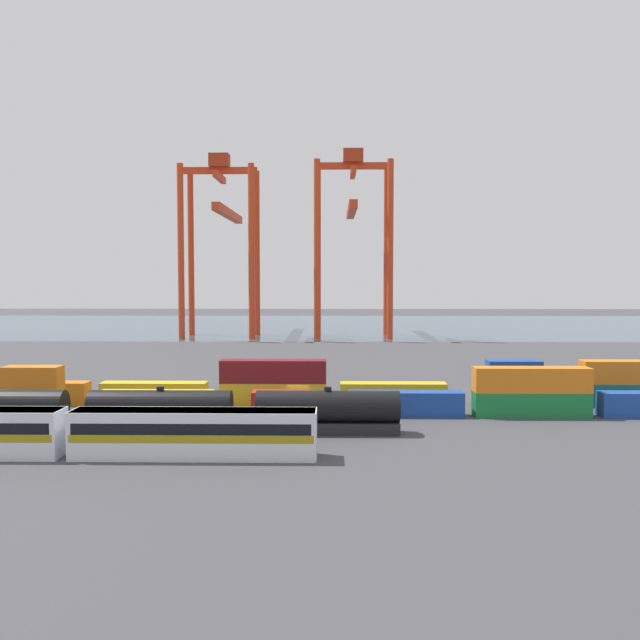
% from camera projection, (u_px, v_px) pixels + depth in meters
% --- Properties ---
extents(ground_plane, '(420.00, 420.00, 0.00)m').
position_uv_depth(ground_plane, '(309.00, 363.00, 119.88)').
color(ground_plane, '#424247').
extents(harbour_water, '(400.00, 110.00, 0.01)m').
position_uv_depth(harbour_water, '(319.00, 325.00, 214.96)').
color(harbour_water, '#384C60').
rests_on(harbour_water, ground_plane).
extents(passenger_train, '(40.61, 3.14, 3.90)m').
position_uv_depth(passenger_train, '(67.00, 431.00, 57.07)').
color(passenger_train, silver).
rests_on(passenger_train, ground_plane).
extents(freight_tank_row, '(44.93, 2.91, 4.37)m').
position_uv_depth(freight_tank_row, '(161.00, 411.00, 66.13)').
color(freight_tank_row, '#232326').
rests_on(freight_tank_row, ground_plane).
extents(shipping_container_0, '(6.04, 2.44, 2.60)m').
position_uv_depth(shipping_container_0, '(33.00, 403.00, 74.80)').
color(shipping_container_0, '#197538').
rests_on(shipping_container_0, ground_plane).
extents(shipping_container_1, '(6.04, 2.44, 2.60)m').
position_uv_depth(shipping_container_1, '(33.00, 378.00, 74.65)').
color(shipping_container_1, orange).
rests_on(shipping_container_1, shipping_container_0).
extents(shipping_container_2, '(12.10, 2.44, 2.60)m').
position_uv_depth(shipping_container_2, '(157.00, 403.00, 74.58)').
color(shipping_container_2, gold).
rests_on(shipping_container_2, ground_plane).
extents(shipping_container_3, '(6.04, 2.44, 2.60)m').
position_uv_depth(shipping_container_3, '(281.00, 403.00, 74.36)').
color(shipping_container_3, '#AD211C').
rests_on(shipping_container_3, ground_plane).
extents(shipping_container_4, '(12.10, 2.44, 2.60)m').
position_uv_depth(shipping_container_4, '(406.00, 404.00, 74.14)').
color(shipping_container_4, '#1C4299').
rests_on(shipping_container_4, ground_plane).
extents(shipping_container_5, '(12.10, 2.44, 2.60)m').
position_uv_depth(shipping_container_5, '(531.00, 404.00, 73.92)').
color(shipping_container_5, '#197538').
rests_on(shipping_container_5, ground_plane).
extents(shipping_container_6, '(12.10, 2.44, 2.60)m').
position_uv_depth(shipping_container_6, '(532.00, 380.00, 73.76)').
color(shipping_container_6, orange).
rests_on(shipping_container_6, shipping_container_5).
extents(shipping_container_8, '(12.10, 2.44, 2.60)m').
position_uv_depth(shipping_container_8, '(36.00, 393.00, 80.96)').
color(shipping_container_8, orange).
rests_on(shipping_container_8, ground_plane).
extents(shipping_container_9, '(12.10, 2.44, 2.60)m').
position_uv_depth(shipping_container_9, '(154.00, 393.00, 80.73)').
color(shipping_container_9, gold).
rests_on(shipping_container_9, ground_plane).
extents(shipping_container_10, '(12.10, 2.44, 2.60)m').
position_uv_depth(shipping_container_10, '(273.00, 394.00, 80.50)').
color(shipping_container_10, gold).
rests_on(shipping_container_10, ground_plane).
extents(shipping_container_11, '(12.10, 2.44, 2.60)m').
position_uv_depth(shipping_container_11, '(273.00, 371.00, 80.35)').
color(shipping_container_11, maroon).
rests_on(shipping_container_11, shipping_container_10).
extents(shipping_container_12, '(12.10, 2.44, 2.60)m').
position_uv_depth(shipping_container_12, '(393.00, 394.00, 80.27)').
color(shipping_container_12, gold).
rests_on(shipping_container_12, ground_plane).
extents(shipping_container_13, '(6.04, 2.44, 2.60)m').
position_uv_depth(shipping_container_13, '(513.00, 394.00, 80.04)').
color(shipping_container_13, '#146066').
rests_on(shipping_container_13, ground_plane).
extents(shipping_container_14, '(6.04, 2.44, 2.60)m').
position_uv_depth(shipping_container_14, '(514.00, 372.00, 79.89)').
color(shipping_container_14, '#1C4299').
rests_on(shipping_container_14, shipping_container_13).
extents(shipping_container_15, '(12.10, 2.44, 2.60)m').
position_uv_depth(shipping_container_15, '(634.00, 395.00, 79.82)').
color(shipping_container_15, '#146066').
rests_on(shipping_container_15, ground_plane).
extents(shipping_container_16, '(12.10, 2.44, 2.60)m').
position_uv_depth(shipping_container_16, '(635.00, 372.00, 79.66)').
color(shipping_container_16, orange).
rests_on(shipping_container_16, shipping_container_15).
extents(gantry_crane_west, '(18.37, 42.34, 44.65)m').
position_uv_depth(gantry_crane_west, '(222.00, 227.00, 175.43)').
color(gantry_crane_west, red).
rests_on(gantry_crane_west, ground_plane).
extents(gantry_crane_central, '(18.92, 34.05, 45.70)m').
position_uv_depth(gantry_crane_central, '(353.00, 225.00, 173.55)').
color(gantry_crane_central, red).
rests_on(gantry_crane_central, ground_plane).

